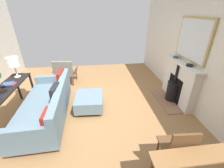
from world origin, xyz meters
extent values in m
cube|color=olive|center=(0.00, 0.00, 0.00)|extent=(5.26, 6.37, 0.01)
cube|color=silver|center=(-2.63, 0.00, 1.30)|extent=(0.12, 6.37, 2.60)
cube|color=#93664C|center=(-2.17, -0.15, 0.01)|extent=(0.39, 1.19, 0.03)
cube|color=silver|center=(-2.47, -0.15, 0.51)|extent=(0.20, 1.25, 1.02)
cube|color=black|center=(-2.39, -0.15, 0.36)|extent=(0.06, 0.59, 0.66)
cylinder|color=black|center=(-2.35, -0.15, 0.28)|extent=(0.33, 0.33, 0.49)
cylinder|color=black|center=(-2.35, -0.15, 0.53)|extent=(0.34, 0.34, 0.02)
cylinder|color=black|center=(-2.35, -0.15, 0.78)|extent=(0.07, 0.07, 0.47)
cube|color=silver|center=(-2.44, -0.15, 1.04)|extent=(0.25, 1.33, 0.05)
cube|color=tan|center=(-2.55, -0.15, 1.60)|extent=(0.04, 1.11, 0.94)
cube|color=silver|center=(-2.53, -0.15, 1.60)|extent=(0.01, 1.03, 0.86)
cylinder|color=#334C56|center=(-2.45, -0.52, 1.09)|extent=(0.12, 0.12, 0.05)
torus|color=#334C56|center=(-2.45, -0.52, 1.11)|extent=(0.13, 0.13, 0.01)
cylinder|color=black|center=(-2.45, 0.09, 1.09)|extent=(0.15, 0.15, 0.04)
torus|color=black|center=(-2.45, 0.09, 1.10)|extent=(0.15, 0.15, 0.01)
cylinder|color=#B2B2B7|center=(1.20, -0.71, 0.05)|extent=(0.04, 0.04, 0.10)
cylinder|color=#B2B2B7|center=(1.14, 1.06, 0.05)|extent=(0.04, 0.04, 0.10)
cylinder|color=#B2B2B7|center=(0.48, -0.74, 0.05)|extent=(0.04, 0.04, 0.10)
cylinder|color=#B2B2B7|center=(0.42, 1.04, 0.05)|extent=(0.04, 0.04, 0.10)
cube|color=slate|center=(0.81, 0.16, 0.25)|extent=(0.97, 2.12, 0.30)
cube|color=slate|center=(0.42, 0.15, 0.59)|extent=(0.21, 2.09, 0.36)
cube|color=slate|center=(0.84, -0.82, 0.50)|extent=(0.86, 0.15, 0.19)
cube|color=slate|center=(0.78, 1.15, 0.50)|extent=(0.86, 0.15, 0.19)
cube|color=maroon|center=(0.55, -0.60, 0.59)|extent=(0.13, 0.42, 0.41)
cube|color=black|center=(0.52, 0.18, 0.59)|extent=(0.13, 0.41, 0.41)
cube|color=maroon|center=(0.49, 0.96, 0.56)|extent=(0.14, 0.35, 0.35)
cylinder|color=#B2B2B7|center=(0.08, -0.36, 0.04)|extent=(0.03, 0.03, 0.09)
cylinder|color=#B2B2B7|center=(0.12, 0.23, 0.04)|extent=(0.03, 0.03, 0.09)
cylinder|color=#B2B2B7|center=(-0.43, -0.33, 0.04)|extent=(0.03, 0.03, 0.09)
cylinder|color=#B2B2B7|center=(-0.40, 0.26, 0.04)|extent=(0.03, 0.03, 0.09)
cube|color=slate|center=(-0.16, -0.05, 0.23)|extent=(0.69, 0.79, 0.27)
cube|color=brown|center=(0.32, -1.81, 0.18)|extent=(0.05, 0.05, 0.35)
cube|color=brown|center=(0.83, -1.88, 0.18)|extent=(0.05, 0.05, 0.35)
cube|color=brown|center=(0.39, -1.34, 0.18)|extent=(0.05, 0.05, 0.35)
cube|color=brown|center=(0.90, -1.41, 0.18)|extent=(0.05, 0.05, 0.35)
cube|color=slate|center=(0.61, -1.61, 0.37)|extent=(0.67, 0.64, 0.08)
cube|color=slate|center=(0.65, -1.36, 0.62)|extent=(0.61, 0.19, 0.41)
cube|color=brown|center=(0.29, -1.57, 0.46)|extent=(0.12, 0.53, 0.04)
cube|color=brown|center=(0.93, -1.66, 0.46)|extent=(0.12, 0.53, 0.04)
cube|color=black|center=(1.35, -0.71, 0.36)|extent=(0.04, 0.04, 0.72)
cube|color=black|center=(1.71, -0.71, 0.36)|extent=(0.04, 0.04, 0.72)
cube|color=black|center=(1.53, 0.16, 0.74)|extent=(0.42, 1.80, 0.03)
cylinder|color=white|center=(1.53, -0.51, 0.76)|extent=(0.14, 0.14, 0.02)
cylinder|color=white|center=(1.53, -0.51, 0.90)|extent=(0.03, 0.03, 0.25)
cylinder|color=silver|center=(1.53, -0.51, 1.13)|extent=(0.27, 0.27, 0.21)
cube|color=#B23833|center=(1.53, -0.08, 0.76)|extent=(0.27, 0.17, 0.02)
cube|color=#38517F|center=(1.53, -0.08, 0.78)|extent=(0.25, 0.22, 0.02)
cylinder|color=olive|center=(-1.86, 1.90, 0.35)|extent=(0.05, 0.05, 0.70)
cylinder|color=brown|center=(-1.58, 1.48, 0.23)|extent=(0.03, 0.03, 0.46)
cylinder|color=brown|center=(-1.26, 1.46, 0.23)|extent=(0.03, 0.03, 0.46)
cylinder|color=brown|center=(-1.55, 1.80, 0.23)|extent=(0.03, 0.03, 0.46)
cylinder|color=brown|center=(-1.24, 1.78, 0.23)|extent=(0.03, 0.03, 0.46)
cube|color=brown|center=(-1.41, 1.63, 0.47)|extent=(0.43, 0.43, 0.02)
cube|color=brown|center=(-1.39, 1.80, 0.68)|extent=(0.36, 0.06, 0.40)
camera|label=1|loc=(-0.34, 2.93, 2.21)|focal=23.26mm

